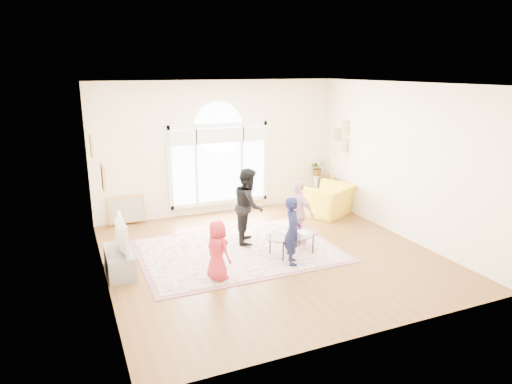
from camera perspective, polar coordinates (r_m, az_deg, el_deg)
name	(u,v)px	position (r m, az deg, el deg)	size (l,w,h in m)	color
ground	(270,255)	(8.85, 1.75, -7.82)	(6.00, 6.00, 0.00)	brown
room_shell	(221,150)	(10.94, -4.39, 5.21)	(6.00, 6.00, 6.00)	#FDEECA
area_rug	(239,250)	(9.02, -2.20, -7.29)	(3.60, 2.60, 0.02)	beige
rug_border	(239,250)	(9.02, -2.20, -7.31)	(3.80, 2.80, 0.01)	#8D565B
tv_console	(119,262)	(8.37, -16.70, -8.32)	(0.45, 1.00, 0.42)	gray
television	(118,235)	(8.19, -16.90, -5.16)	(0.16, 0.98, 0.56)	black
coffee_table	(292,235)	(8.74, 4.50, -5.34)	(1.25, 0.93, 0.54)	silver
armchair	(328,200)	(11.19, 9.04, -0.99)	(1.15, 1.00, 0.75)	yellow
side_cabinet	(329,192)	(11.97, 9.14, -0.05)	(0.40, 0.50, 0.70)	black
floor_lamp	(334,160)	(11.41, 9.67, 4.00)	(0.28, 0.28, 1.51)	black
plant_pedestal	(317,188)	(12.33, 7.63, 0.46)	(0.20, 0.20, 0.70)	white
potted_plant	(318,168)	(12.20, 7.72, 3.01)	(0.38, 0.33, 0.42)	#33722D
leaning_picture	(128,224)	(10.91, -15.76, -3.87)	(0.80, 0.05, 0.62)	tan
child_red	(218,250)	(7.67, -4.82, -7.27)	(0.50, 0.33, 1.03)	#B52532
child_navy	(293,231)	(8.23, 4.60, -4.85)	(0.45, 0.30, 1.25)	#14183C
child_black	(249,205)	(9.20, -0.93, -1.70)	(0.74, 0.58, 1.53)	black
child_pink	(298,213)	(9.16, 5.33, -2.59)	(0.76, 0.32, 1.30)	#F9B0CD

